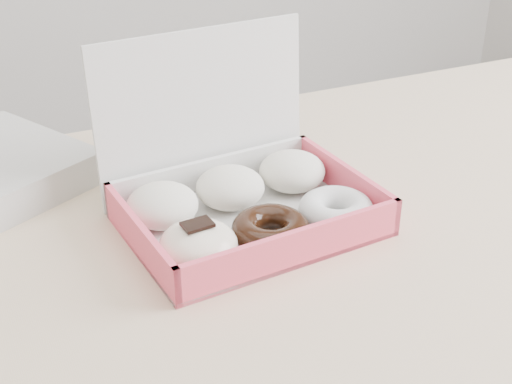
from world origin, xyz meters
name	(u,v)px	position (x,y,z in m)	size (l,w,h in m)	color
table	(359,275)	(0.00, 0.00, 0.67)	(1.20, 0.80, 0.75)	#D3B18B
donut_box	(240,197)	(-0.13, 0.06, 0.78)	(0.30, 0.25, 0.20)	silver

